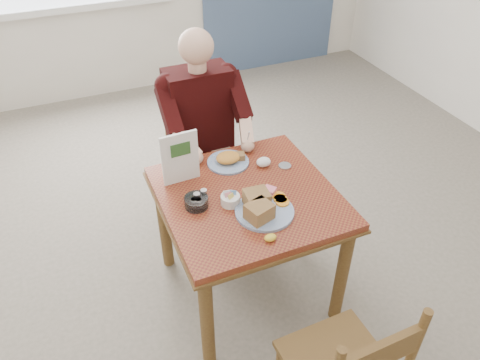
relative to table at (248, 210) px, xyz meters
name	(u,v)px	position (x,y,z in m)	size (l,w,h in m)	color
floor	(247,287)	(0.00, 0.00, -0.64)	(6.00, 6.00, 0.00)	#635D50
lemon_wedge	(270,238)	(-0.04, -0.36, 0.13)	(0.06, 0.04, 0.03)	yellow
napkin	(264,162)	(0.18, 0.20, 0.14)	(0.08, 0.07, 0.05)	white
metal_dish	(285,166)	(0.29, 0.14, 0.12)	(0.07, 0.07, 0.01)	silver
table	(248,210)	(0.00, 0.00, 0.00)	(0.92, 0.92, 0.75)	brown
chair_far	(201,157)	(0.00, 0.80, -0.16)	(0.42, 0.42, 0.95)	brown
diner	(203,121)	(0.00, 0.71, 0.17)	(0.53, 0.56, 1.39)	gray
near_plate	(262,207)	(0.00, -0.16, 0.15)	(0.34, 0.34, 0.10)	white
far_plate	(229,159)	(0.01, 0.30, 0.14)	(0.30, 0.30, 0.07)	white
caddy	(230,200)	(-0.12, -0.04, 0.14)	(0.11, 0.11, 0.07)	white
shakers	(201,197)	(-0.25, 0.03, 0.15)	(0.08, 0.06, 0.07)	white
creamer	(196,202)	(-0.28, 0.01, 0.14)	(0.16, 0.16, 0.06)	white
menu	(180,158)	(-0.29, 0.25, 0.26)	(0.20, 0.03, 0.30)	white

